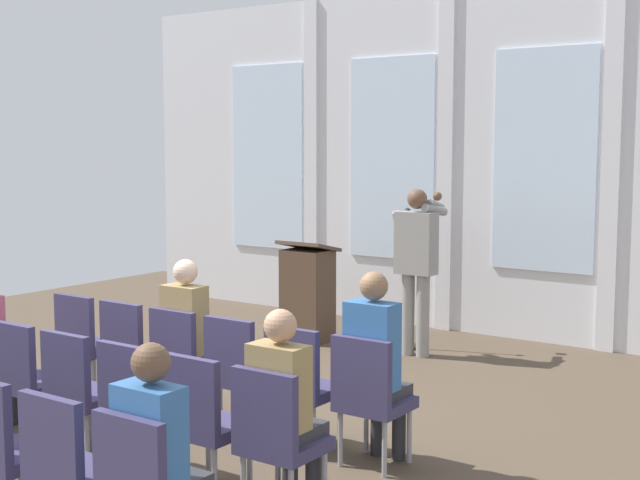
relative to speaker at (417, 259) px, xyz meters
name	(u,v)px	position (x,y,z in m)	size (l,w,h in m)	color
ground_plane	(160,448)	(-0.13, -3.65, -1.04)	(13.18, 13.18, 0.00)	brown
rear_partition	(469,160)	(-0.09, 1.41, 1.01)	(9.83, 0.14, 4.10)	silver
speaker	(417,259)	(0.00, 0.00, 0.00)	(0.50, 0.69, 1.78)	gray
mic_stand	(406,318)	(-0.25, 0.24, -0.70)	(0.28, 0.28, 1.55)	black
lectern	(308,293)	(-1.36, -0.09, -0.48)	(0.60, 0.48, 1.16)	#4C3828
chair_r0_c0	(85,339)	(-1.61, -3.10, -0.50)	(0.46, 0.44, 0.94)	#99999E
chair_r0_c1	(132,348)	(-1.02, -3.10, -0.50)	(0.46, 0.44, 0.94)	#99999E
chair_r0_c2	(183,358)	(-0.43, -3.10, -0.50)	(0.46, 0.44, 0.94)	#99999E
audience_r0_c2	(189,331)	(-0.43, -3.01, -0.30)	(0.36, 0.39, 1.33)	#2D2D33
chair_r0_c3	(239,368)	(0.17, -3.10, -0.50)	(0.46, 0.44, 0.94)	#99999E
chair_r0_c4	(301,380)	(0.76, -3.10, -0.50)	(0.46, 0.44, 0.94)	#99999E
chair_r0_c5	(369,393)	(1.35, -3.10, -0.50)	(0.46, 0.44, 0.94)	#99999E
audience_r0_c5	(376,359)	(1.35, -3.02, -0.28)	(0.36, 0.39, 1.38)	#2D2D33
chair_r1_c1	(27,374)	(-1.02, -4.15, -0.50)	(0.46, 0.44, 0.94)	#99999E
chair_r1_c2	(79,387)	(-0.43, -4.15, -0.50)	(0.46, 0.44, 0.94)	#99999E
chair_r1_c3	(137,401)	(0.17, -4.15, -0.50)	(0.46, 0.44, 0.94)	#99999E
chair_r1_c4	(202,416)	(0.76, -4.15, -0.50)	(0.46, 0.44, 0.94)	#99999E
chair_r1_c5	(276,434)	(1.35, -4.15, -0.50)	(0.46, 0.44, 0.94)	#99999E
audience_r1_c5	(284,401)	(1.35, -4.06, -0.32)	(0.36, 0.39, 1.28)	#2D2D33
chair_r2_c3	(2,444)	(0.17, -5.20, -0.50)	(0.46, 0.44, 0.94)	#99999E
chair_r2_c4	(69,465)	(0.76, -5.20, -0.50)	(0.46, 0.44, 0.94)	#99999E
audience_r2_c5	(158,451)	(1.35, -5.12, -0.33)	(0.36, 0.39, 1.27)	#2D2D33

